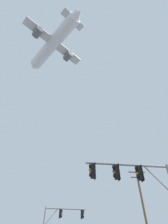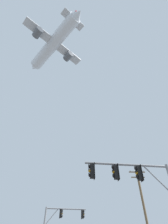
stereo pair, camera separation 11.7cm
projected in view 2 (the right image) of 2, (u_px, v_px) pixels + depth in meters
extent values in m
cylinder|color=gray|center=(127.00, 165.00, 11.37)|extent=(5.71, 0.68, 0.15)
cylinder|color=gray|center=(159.00, 181.00, 10.92)|extent=(1.78, 0.24, 2.04)
cube|color=black|center=(92.00, 171.00, 10.81)|extent=(0.29, 0.34, 0.90)
cylinder|color=black|center=(92.00, 163.00, 11.13)|extent=(0.05, 0.05, 0.12)
cube|color=black|center=(94.00, 171.00, 10.82)|extent=(0.07, 0.46, 1.04)
sphere|color=black|center=(90.00, 167.00, 10.97)|extent=(0.20, 0.20, 0.20)
cylinder|color=black|center=(89.00, 166.00, 11.00)|extent=(0.06, 0.21, 0.21)
sphere|color=orange|center=(90.00, 171.00, 10.79)|extent=(0.20, 0.20, 0.20)
cylinder|color=black|center=(89.00, 170.00, 10.82)|extent=(0.06, 0.21, 0.21)
sphere|color=black|center=(90.00, 175.00, 10.61)|extent=(0.20, 0.20, 0.20)
cylinder|color=black|center=(89.00, 174.00, 10.64)|extent=(0.06, 0.21, 0.21)
cube|color=black|center=(116.00, 172.00, 10.95)|extent=(0.29, 0.34, 0.90)
cylinder|color=black|center=(115.00, 164.00, 11.28)|extent=(0.05, 0.05, 0.12)
cube|color=black|center=(118.00, 172.00, 10.97)|extent=(0.07, 0.46, 1.04)
sphere|color=black|center=(113.00, 168.00, 11.11)|extent=(0.20, 0.20, 0.20)
cylinder|color=black|center=(112.00, 167.00, 11.14)|extent=(0.06, 0.21, 0.21)
sphere|color=orange|center=(114.00, 172.00, 10.93)|extent=(0.20, 0.20, 0.20)
cylinder|color=black|center=(113.00, 171.00, 10.97)|extent=(0.06, 0.21, 0.21)
sphere|color=black|center=(114.00, 176.00, 10.76)|extent=(0.20, 0.20, 0.20)
cylinder|color=black|center=(113.00, 175.00, 10.79)|extent=(0.06, 0.21, 0.21)
cube|color=black|center=(139.00, 173.00, 11.10)|extent=(0.29, 0.34, 0.90)
cylinder|color=black|center=(137.00, 166.00, 11.43)|extent=(0.05, 0.05, 0.12)
cube|color=black|center=(141.00, 173.00, 11.12)|extent=(0.07, 0.46, 1.04)
sphere|color=black|center=(136.00, 169.00, 11.26)|extent=(0.20, 0.20, 0.20)
cylinder|color=black|center=(135.00, 168.00, 11.29)|extent=(0.06, 0.21, 0.21)
sphere|color=orange|center=(137.00, 173.00, 11.08)|extent=(0.20, 0.20, 0.20)
cylinder|color=black|center=(136.00, 172.00, 11.11)|extent=(0.06, 0.21, 0.21)
sphere|color=black|center=(138.00, 177.00, 10.90)|extent=(0.20, 0.20, 0.20)
cylinder|color=black|center=(137.00, 176.00, 10.94)|extent=(0.06, 0.21, 0.21)
cylinder|color=gray|center=(66.00, 209.00, 20.92)|extent=(4.88, 0.86, 0.15)
cylinder|color=gray|center=(51.00, 217.00, 20.11)|extent=(1.53, 0.30, 1.87)
cube|color=black|center=(83.00, 214.00, 20.86)|extent=(0.30, 0.35, 0.90)
cylinder|color=black|center=(83.00, 210.00, 21.18)|extent=(0.05, 0.05, 0.12)
cube|color=black|center=(81.00, 214.00, 20.84)|extent=(0.09, 0.46, 1.04)
sphere|color=black|center=(84.00, 212.00, 21.05)|extent=(0.20, 0.20, 0.20)
cylinder|color=black|center=(84.00, 211.00, 21.10)|extent=(0.07, 0.21, 0.21)
sphere|color=orange|center=(84.00, 214.00, 20.87)|extent=(0.20, 0.20, 0.20)
cylinder|color=black|center=(84.00, 214.00, 20.92)|extent=(0.07, 0.21, 0.21)
sphere|color=black|center=(84.00, 217.00, 20.69)|extent=(0.20, 0.20, 0.20)
cylinder|color=black|center=(84.00, 216.00, 20.74)|extent=(0.07, 0.21, 0.21)
cube|color=black|center=(61.00, 214.00, 20.50)|extent=(0.30, 0.35, 0.90)
cylinder|color=black|center=(61.00, 209.00, 20.82)|extent=(0.05, 0.05, 0.12)
cube|color=black|center=(60.00, 214.00, 20.48)|extent=(0.09, 0.46, 1.04)
sphere|color=black|center=(62.00, 211.00, 20.69)|extent=(0.20, 0.20, 0.20)
cylinder|color=black|center=(63.00, 211.00, 20.73)|extent=(0.07, 0.21, 0.21)
sphere|color=orange|center=(62.00, 214.00, 20.51)|extent=(0.20, 0.20, 0.20)
cylinder|color=black|center=(63.00, 213.00, 20.56)|extent=(0.07, 0.21, 0.21)
sphere|color=black|center=(62.00, 216.00, 20.33)|extent=(0.20, 0.20, 0.20)
cylinder|color=black|center=(62.00, 216.00, 20.38)|extent=(0.07, 0.21, 0.21)
cylinder|color=brown|center=(145.00, 211.00, 20.00)|extent=(0.28, 0.28, 10.24)
cube|color=brown|center=(137.00, 172.00, 22.94)|extent=(2.20, 0.12, 0.12)
cube|color=brown|center=(138.00, 177.00, 22.49)|extent=(1.80, 0.12, 0.12)
cylinder|color=gray|center=(130.00, 171.00, 22.99)|extent=(0.10, 0.10, 0.18)
cylinder|color=gray|center=(143.00, 171.00, 23.03)|extent=(0.10, 0.10, 0.18)
cylinder|color=white|center=(53.00, 44.00, 50.64)|extent=(16.15, 17.74, 3.63)
cone|color=white|center=(34.00, 67.00, 57.05)|extent=(4.23, 4.14, 3.44)
cone|color=white|center=(78.00, 14.00, 44.29)|extent=(3.81, 3.73, 3.08)
cube|color=silver|center=(54.00, 43.00, 49.97)|extent=(16.14, 14.55, 0.41)
cylinder|color=#595B60|center=(38.00, 33.00, 46.45)|extent=(3.32, 3.39, 2.04)
cylinder|color=#595B60|center=(68.00, 56.00, 52.11)|extent=(3.32, 3.39, 2.04)
cube|color=#B21E1E|center=(72.00, 18.00, 46.93)|extent=(2.29, 2.57, 4.31)
cube|color=silver|center=(73.00, 20.00, 45.72)|extent=(6.46, 6.01, 0.23)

